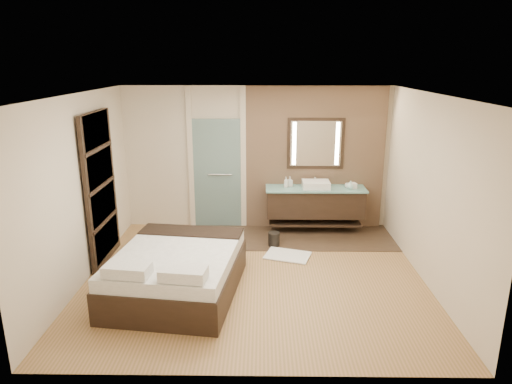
{
  "coord_description": "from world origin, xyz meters",
  "views": [
    {
      "loc": [
        0.1,
        -6.25,
        3.14
      ],
      "look_at": [
        0.01,
        0.6,
        1.16
      ],
      "focal_mm": 32.0,
      "sensor_mm": 36.0,
      "label": 1
    }
  ],
  "objects_px": {
    "vanity": "(315,202)",
    "bed": "(177,272)",
    "mirror_unit": "(316,144)",
    "waste_bin": "(274,239)"
  },
  "relations": [
    {
      "from": "vanity",
      "to": "waste_bin",
      "type": "xyz_separation_m",
      "value": [
        -0.78,
        -0.73,
        -0.45
      ]
    },
    {
      "from": "bed",
      "to": "waste_bin",
      "type": "distance_m",
      "value": 2.19
    },
    {
      "from": "mirror_unit",
      "to": "waste_bin",
      "type": "bearing_deg",
      "value": -129.04
    },
    {
      "from": "vanity",
      "to": "waste_bin",
      "type": "distance_m",
      "value": 1.16
    },
    {
      "from": "vanity",
      "to": "bed",
      "type": "xyz_separation_m",
      "value": [
        -2.17,
        -2.42,
        -0.26
      ]
    },
    {
      "from": "vanity",
      "to": "mirror_unit",
      "type": "xyz_separation_m",
      "value": [
        0.0,
        0.24,
        1.07
      ]
    },
    {
      "from": "vanity",
      "to": "mirror_unit",
      "type": "relative_size",
      "value": 1.75
    },
    {
      "from": "vanity",
      "to": "bed",
      "type": "bearing_deg",
      "value": -131.99
    },
    {
      "from": "mirror_unit",
      "to": "bed",
      "type": "relative_size",
      "value": 0.48
    },
    {
      "from": "mirror_unit",
      "to": "waste_bin",
      "type": "distance_m",
      "value": 1.97
    }
  ]
}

